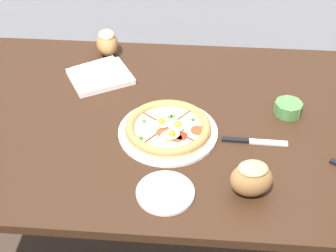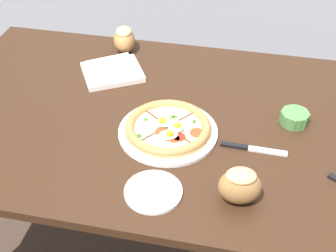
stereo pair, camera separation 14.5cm
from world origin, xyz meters
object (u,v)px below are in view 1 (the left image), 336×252
object	(u,v)px
pizza	(168,129)
knife_spare	(254,141)
dining_table	(159,137)
ramekin_bowl	(288,108)
bread_piece_near	(107,42)
side_saucer	(165,193)
bread_piece_far	(252,178)
napkin_folded	(100,75)

from	to	relation	value
pizza	knife_spare	xyz separation A→B (m)	(0.26, -0.02, -0.02)
dining_table	ramekin_bowl	bearing A→B (deg)	6.95
dining_table	bread_piece_near	size ratio (longest dim) A/B	12.06
pizza	side_saucer	world-z (taller)	pizza
dining_table	pizza	size ratio (longest dim) A/B	5.01
dining_table	bread_piece_far	distance (m)	0.44
ramekin_bowl	side_saucer	world-z (taller)	ramekin_bowl
ramekin_bowl	knife_spare	size ratio (longest dim) A/B	0.47
napkin_folded	side_saucer	size ratio (longest dim) A/B	1.68
side_saucer	bread_piece_near	bearing A→B (deg)	111.78
pizza	bread_piece_near	bearing A→B (deg)	120.56
ramekin_bowl	bread_piece_near	xyz separation A→B (m)	(-0.66, 0.33, 0.03)
pizza	bread_piece_near	xyz separation A→B (m)	(-0.28, 0.47, 0.03)
napkin_folded	bread_piece_near	xyz separation A→B (m)	(-0.00, 0.18, 0.04)
pizza	napkin_folded	world-z (taller)	pizza
bread_piece_near	knife_spare	xyz separation A→B (m)	(0.54, -0.49, -0.05)
side_saucer	knife_spare	bearing A→B (deg)	42.79
bread_piece_far	pizza	bearing A→B (deg)	136.36
napkin_folded	side_saucer	bearing A→B (deg)	-62.43
napkin_folded	side_saucer	xyz separation A→B (m)	(0.28, -0.54, -0.01)
pizza	side_saucer	size ratio (longest dim) A/B	1.95
pizza	ramekin_bowl	distance (m)	0.41
ramekin_bowl	knife_spare	world-z (taller)	ramekin_bowl
bread_piece_far	side_saucer	size ratio (longest dim) A/B	0.80
dining_table	napkin_folded	size ratio (longest dim) A/B	5.83
bread_piece_near	side_saucer	world-z (taller)	bread_piece_near
ramekin_bowl	napkin_folded	xyz separation A→B (m)	(-0.66, 0.15, -0.01)
pizza	ramekin_bowl	size ratio (longest dim) A/B	3.32
knife_spare	side_saucer	world-z (taller)	same
dining_table	side_saucer	size ratio (longest dim) A/B	9.79
napkin_folded	knife_spare	distance (m)	0.62
napkin_folded	bread_piece_near	world-z (taller)	bread_piece_near
napkin_folded	knife_spare	xyz separation A→B (m)	(0.54, -0.31, -0.01)
dining_table	pizza	xyz separation A→B (m)	(0.04, -0.08, 0.11)
dining_table	knife_spare	size ratio (longest dim) A/B	7.76
dining_table	knife_spare	bearing A→B (deg)	-19.17
bread_piece_near	ramekin_bowl	bearing A→B (deg)	-26.61
dining_table	knife_spare	world-z (taller)	knife_spare
pizza	bread_piece_far	distance (m)	0.33
pizza	bread_piece_near	size ratio (longest dim) A/B	2.41
knife_spare	ramekin_bowl	bearing A→B (deg)	53.88
ramekin_bowl	bread_piece_near	bearing A→B (deg)	153.39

